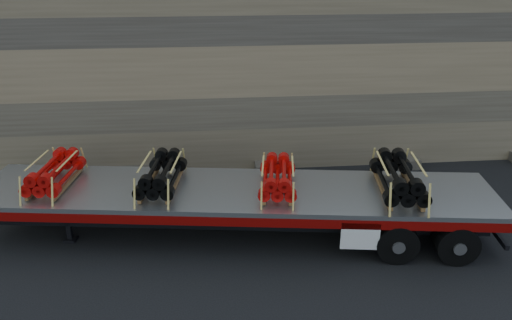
{
  "coord_description": "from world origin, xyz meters",
  "views": [
    {
      "loc": [
        -0.15,
        -11.99,
        7.71
      ],
      "look_at": [
        1.16,
        1.84,
        1.75
      ],
      "focal_mm": 35.0,
      "sensor_mm": 36.0,
      "label": 1
    }
  ],
  "objects_px": {
    "trailer": "(236,211)",
    "bundle_midfront": "(161,175)",
    "bundle_front": "(54,173)",
    "bundle_rear": "(399,178)",
    "bundle_midrear": "(278,178)"
  },
  "relations": [
    {
      "from": "trailer",
      "to": "bundle_midfront",
      "type": "xyz_separation_m",
      "value": [
        -2.05,
        0.29,
        1.1
      ]
    },
    {
      "from": "bundle_midfront",
      "to": "trailer",
      "type": "bearing_deg",
      "value": -0.0
    },
    {
      "from": "trailer",
      "to": "bundle_midrear",
      "type": "bearing_deg",
      "value": 0.0
    },
    {
      "from": "bundle_midrear",
      "to": "bundle_rear",
      "type": "xyz_separation_m",
      "value": [
        3.28,
        -0.46,
        0.06
      ]
    },
    {
      "from": "trailer",
      "to": "bundle_rear",
      "type": "relative_size",
      "value": 6.11
    },
    {
      "from": "trailer",
      "to": "bundle_front",
      "type": "height_order",
      "value": "bundle_front"
    },
    {
      "from": "bundle_front",
      "to": "bundle_rear",
      "type": "bearing_deg",
      "value": -0.0
    },
    {
      "from": "bundle_front",
      "to": "bundle_midfront",
      "type": "relative_size",
      "value": 0.97
    },
    {
      "from": "bundle_midrear",
      "to": "bundle_rear",
      "type": "bearing_deg",
      "value": -0.0
    },
    {
      "from": "trailer",
      "to": "bundle_midfront",
      "type": "height_order",
      "value": "bundle_midfront"
    },
    {
      "from": "bundle_midrear",
      "to": "bundle_rear",
      "type": "height_order",
      "value": "bundle_rear"
    },
    {
      "from": "bundle_midrear",
      "to": "bundle_rear",
      "type": "distance_m",
      "value": 3.31
    },
    {
      "from": "bundle_rear",
      "to": "bundle_midrear",
      "type": "bearing_deg",
      "value": 180.0
    },
    {
      "from": "bundle_front",
      "to": "bundle_midrear",
      "type": "xyz_separation_m",
      "value": [
        6.24,
        -0.88,
        -0.02
      ]
    },
    {
      "from": "trailer",
      "to": "bundle_rear",
      "type": "distance_m",
      "value": 4.64
    }
  ]
}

